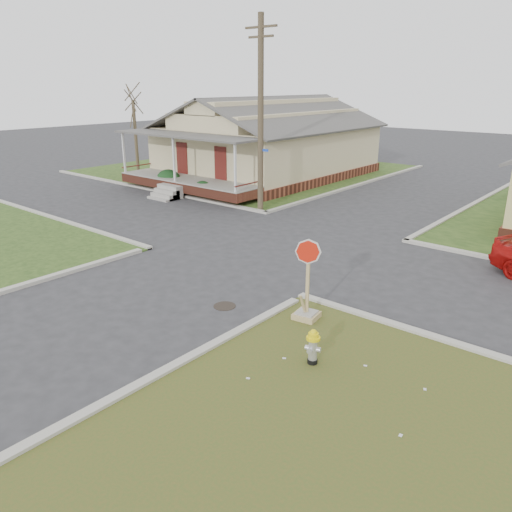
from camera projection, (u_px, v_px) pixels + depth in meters
The scene contains 11 objects.
ground at pixel (185, 282), 15.92m from camera, with size 120.00×120.00×0.00m, color #2C2C2F.
verge_far_left at pixel (246, 169), 36.84m from camera, with size 19.00×19.00×0.05m, color #264017.
curbs at pixel (280, 246), 19.54m from camera, with size 80.00×40.00×0.12m, color #A9A598, non-canonical shape.
manhole at pixel (225, 306), 14.22m from camera, with size 0.64×0.64×0.01m, color black.
corner_house at pixel (267, 143), 33.33m from camera, with size 10.10×15.50×5.30m.
utility_pole at pixel (261, 114), 23.39m from camera, with size 1.80×0.28×9.00m.
tree_far_left at pixel (136, 137), 34.70m from camera, with size 0.22×0.22×4.90m, color #3F3324.
fire_hydrant at pixel (313, 345), 11.09m from camera, with size 0.31×0.31×0.84m.
stop_sign at pixel (307, 302), 13.23m from camera, with size 0.63×0.62×2.23m.
hedge_left at pixel (169, 180), 29.45m from camera, with size 1.52×1.24×1.16m, color #153A19.
hedge_right at pixel (203, 188), 27.51m from camera, with size 1.26×1.03×0.96m, color #153A19.
Camera 1 is at (11.20, -9.88, 6.01)m, focal length 35.00 mm.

